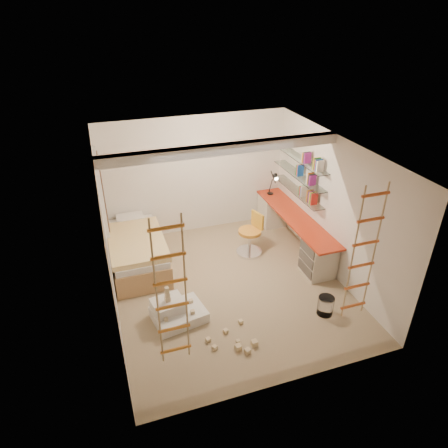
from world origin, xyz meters
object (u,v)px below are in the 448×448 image
object	(u,v)px
desk	(293,230)
swivel_chair	(251,239)
play_platform	(176,312)
bed	(137,250)

from	to	relation	value
desk	swivel_chair	world-z (taller)	swivel_chair
desk	swivel_chair	xyz separation A→B (m)	(-0.94, 0.05, -0.08)
swivel_chair	play_platform	xyz separation A→B (m)	(-1.89, -1.45, -0.19)
bed	play_platform	world-z (taller)	bed
desk	swivel_chair	bearing A→B (deg)	176.72
play_platform	desk	bearing A→B (deg)	26.28
bed	play_platform	bearing A→B (deg)	-78.06
bed	swivel_chair	xyz separation A→B (m)	(2.26, -0.31, -0.00)
bed	desk	bearing A→B (deg)	-6.49
swivel_chair	desk	bearing A→B (deg)	-3.28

